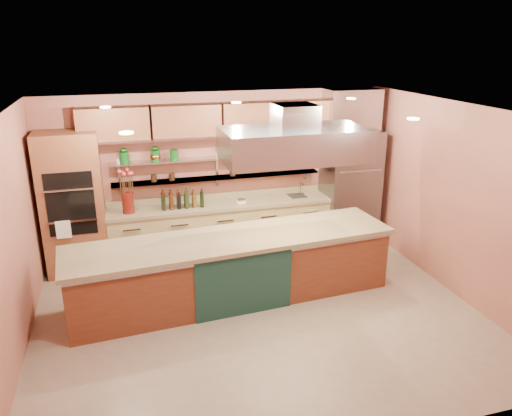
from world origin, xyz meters
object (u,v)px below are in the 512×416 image
object	(u,v)px
island	(233,268)
copper_kettle	(155,157)
green_canister	(174,155)
flower_vase	(128,203)
kitchen_scale	(241,200)
refrigerator	(350,187)

from	to	relation	value
island	copper_kettle	bearing A→B (deg)	111.25
green_canister	flower_vase	bearing A→B (deg)	-164.85
island	copper_kettle	world-z (taller)	copper_kettle
kitchen_scale	island	bearing A→B (deg)	-114.35
flower_vase	green_canister	bearing A→B (deg)	15.15
flower_vase	green_canister	distance (m)	1.09
flower_vase	copper_kettle	xyz separation A→B (m)	(0.50, 0.22, 0.68)
island	flower_vase	distance (m)	2.18
green_canister	island	bearing A→B (deg)	-72.79
copper_kettle	refrigerator	bearing A→B (deg)	-3.81
refrigerator	island	xyz separation A→B (m)	(-2.58, -1.56, -0.57)
island	kitchen_scale	xyz separation A→B (m)	(0.53, 1.57, 0.49)
kitchen_scale	green_canister	size ratio (longest dim) A/B	0.86
island	kitchen_scale	world-z (taller)	kitchen_scale
kitchen_scale	copper_kettle	world-z (taller)	copper_kettle
refrigerator	kitchen_scale	size ratio (longest dim) A/B	14.69
island	copper_kettle	xyz separation A→B (m)	(-0.87, 1.79, 1.30)
flower_vase	kitchen_scale	distance (m)	1.90
island	flower_vase	xyz separation A→B (m)	(-1.37, 1.57, 0.62)
refrigerator	green_canister	distance (m)	3.24
flower_vase	copper_kettle	distance (m)	0.88
kitchen_scale	refrigerator	bearing A→B (deg)	-6.01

